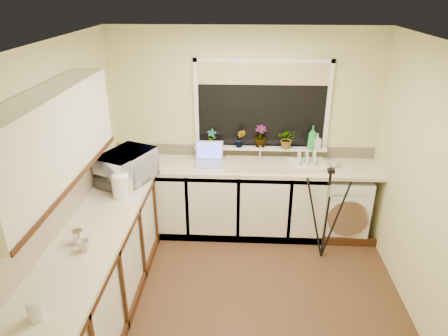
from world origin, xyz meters
The scene contains 34 objects.
floor centered at (0.00, 0.00, 0.00)m, with size 3.20×3.20×0.00m, color #502D20.
ceiling centered at (0.00, 0.00, 2.45)m, with size 3.20×3.20×0.00m, color white.
wall_back centered at (0.00, 1.50, 1.23)m, with size 3.20×3.20×0.00m, color beige.
wall_front centered at (0.00, -1.50, 1.23)m, with size 3.20×3.20×0.00m, color beige.
wall_left centered at (-1.60, 0.00, 1.23)m, with size 3.00×3.00×0.00m, color beige.
wall_right centered at (1.60, 0.00, 1.23)m, with size 3.00×3.00×0.00m, color beige.
base_cabinet_back centered at (-0.33, 1.20, 0.43)m, with size 2.55×0.60×0.86m, color silver.
base_cabinet_left centered at (-1.30, -0.30, 0.43)m, with size 0.54×2.40×0.86m, color silver.
worktop_back centered at (0.00, 1.20, 0.88)m, with size 3.20×0.60×0.04m, color beige.
worktop_left centered at (-1.30, -0.30, 0.88)m, with size 0.60×2.40×0.04m, color beige.
upper_cabinet centered at (-1.44, -0.45, 1.80)m, with size 0.28×1.90×0.70m, color silver.
splashback_left centered at (-1.59, -0.30, 1.12)m, with size 0.02×2.40×0.45m, color beige.
splashback_back centered at (0.00, 1.49, 0.97)m, with size 3.20×0.02×0.14m, color beige.
window_glass centered at (0.20, 1.49, 1.55)m, with size 1.50×0.02×1.00m, color black.
window_blind centered at (0.20, 1.46, 1.92)m, with size 1.50×0.02×0.25m, color tan.
windowsill centered at (0.20, 1.43, 1.04)m, with size 1.60×0.14×0.03m, color white.
sink centered at (0.20, 1.20, 0.91)m, with size 0.82×0.46×0.03m, color tan.
faucet centered at (0.20, 1.38, 1.02)m, with size 0.03×0.03×0.24m, color silver.
washing_machine centered at (1.22, 1.20, 0.40)m, with size 0.56×0.54×0.79m, color white.
laptop centered at (-0.42, 1.25, 0.97)m, with size 0.33×0.30×0.25m.
kettle centered at (-1.22, 0.35, 1.01)m, with size 0.17×0.17×0.23m, color white.
dish_rack centered at (0.75, 1.15, 0.93)m, with size 0.43×0.32×0.06m, color beige.
tripod centered at (0.91, 0.69, 0.55)m, with size 0.54×0.54×1.10m, color black, non-canonical shape.
glass_jug centered at (-1.30, -1.29, 0.97)m, with size 0.10×0.10×0.15m, color silver.
steel_jar centered at (-1.35, -0.47, 0.96)m, with size 0.09×0.09×0.12m, color silver.
microwave centered at (-1.25, 0.70, 1.07)m, with size 0.61×0.41×0.34m, color silver.
plant_a centered at (-0.39, 1.40, 1.16)m, with size 0.11×0.08×0.22m, color #999999.
plant_b centered at (-0.05, 1.39, 1.16)m, with size 0.13×0.10×0.23m, color #999999.
plant_c centered at (0.20, 1.43, 1.18)m, with size 0.15×0.15×0.27m, color #999999.
plant_d centered at (0.52, 1.39, 1.17)m, with size 0.22×0.19×0.24m, color #999999.
soap_bottle_green centered at (0.81, 1.39, 1.19)m, with size 0.11×0.11×0.28m, color green.
soap_bottle_clear centered at (0.87, 1.40, 1.15)m, with size 0.09×0.09×0.19m, color #999999.
cup_back centered at (1.06, 1.20, 0.94)m, with size 0.11×0.11×0.09m, color beige.
cup_left centered at (-1.26, -0.57, 0.95)m, with size 0.10×0.10×0.10m, color beige.
Camera 1 is at (-0.00, -3.21, 2.85)m, focal length 32.60 mm.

